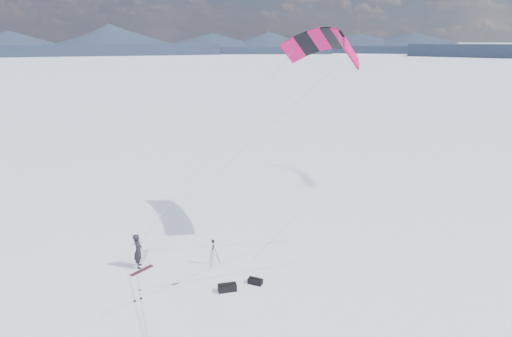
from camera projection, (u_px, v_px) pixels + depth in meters
name	position (u px, v px, depth m)	size (l,w,h in m)	color
ground	(199.00, 285.00, 20.71)	(1800.00, 1800.00, 0.00)	white
horizon_hills	(196.00, 218.00, 19.68)	(704.84, 706.81, 8.66)	black
snow_tracks	(187.00, 291.00, 20.17)	(14.76, 10.25, 0.01)	silver
snowkiter	(140.00, 267.00, 22.35)	(0.68, 0.45, 1.87)	black
snowboard	(142.00, 270.00, 21.97)	(1.33, 0.25, 0.04)	maroon
tripod	(213.00, 249.00, 22.30)	(0.61, 0.65, 1.42)	black
gear_bag_a	(227.00, 287.00, 20.19)	(0.92, 0.53, 0.39)	black
gear_bag_b	(255.00, 281.00, 20.78)	(0.74, 0.74, 0.32)	black
power_kite	(325.00, 45.00, 23.69)	(12.27, 6.52, 10.70)	#C8084E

